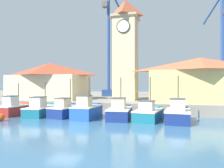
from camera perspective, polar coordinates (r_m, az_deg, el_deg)
name	(u,v)px	position (r m, az deg, el deg)	size (l,w,h in m)	color
ground_plane	(65,128)	(18.01, -12.29, -11.14)	(300.00, 300.00, 0.00)	#386689
quay_wharf	(131,98)	(45.33, 5.02, -3.67)	(120.00, 40.00, 1.26)	gray
fishing_boat_far_left	(15,108)	(27.04, -24.06, -5.83)	(2.03, 4.26, 3.60)	#AD2823
fishing_boat_left_outer	(42,109)	(25.57, -17.84, -6.27)	(2.57, 5.44, 3.73)	#196B7F
fishing_boat_left_inner	(67,110)	(24.14, -11.68, -6.63)	(2.64, 4.79, 4.09)	navy
fishing_boat_mid_left	(87,110)	(22.43, -6.58, -6.83)	(2.16, 4.15, 4.24)	#2356A8
fishing_boat_center	(120,112)	(21.99, 2.07, -7.21)	(2.54, 4.96, 4.16)	navy
fishing_boat_mid_right	(149,113)	(21.65, 9.56, -7.49)	(2.73, 5.06, 4.21)	#196B7F
fishing_boat_right_inner	(178,114)	(21.10, 16.84, -7.47)	(2.39, 4.61, 4.29)	navy
clock_tower	(126,47)	(31.67, 3.57, 9.53)	(3.65, 3.65, 15.85)	beige
warehouse_left	(49,80)	(35.09, -16.05, 0.91)	(11.42, 7.20, 5.50)	beige
warehouse_right	(200,80)	(28.71, 22.06, 1.09)	(12.26, 6.01, 5.46)	#E5D17A
port_crane_near	(109,54)	(41.27, -0.83, 7.79)	(2.54, 8.38, 20.87)	navy
port_crane_far	(221,58)	(46.37, 26.67, 6.19)	(3.51, 9.05, 19.17)	navy
mooring_buoy	(1,117)	(23.16, -27.06, -7.77)	(0.71, 0.71, 0.71)	#E54C19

